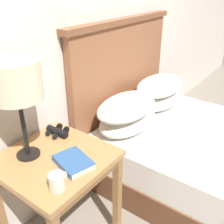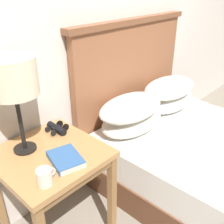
# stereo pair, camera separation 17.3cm
# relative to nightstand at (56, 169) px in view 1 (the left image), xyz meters

# --- Properties ---
(ground_plane) EXTENTS (20.00, 20.00, 0.00)m
(ground_plane) POSITION_rel_nightstand_xyz_m (0.72, -0.64, -0.58)
(ground_plane) COLOR gray
(ground_plane) RESTS_ON ground
(wall_back) EXTENTS (8.00, 0.06, 2.60)m
(wall_back) POSITION_rel_nightstand_xyz_m (0.72, 0.33, 0.72)
(wall_back) COLOR silver
(wall_back) RESTS_ON ground_plane
(nightstand) EXTENTS (0.58, 0.58, 0.67)m
(nightstand) POSITION_rel_nightstand_xyz_m (0.00, 0.00, 0.00)
(nightstand) COLOR #AD7A47
(nightstand) RESTS_ON ground_plane
(bed) EXTENTS (1.37, 2.02, 1.28)m
(bed) POSITION_rel_nightstand_xyz_m (1.06, -0.59, -0.28)
(bed) COLOR brown
(bed) RESTS_ON ground_plane
(table_lamp) EXTENTS (0.26, 0.26, 0.55)m
(table_lamp) POSITION_rel_nightstand_xyz_m (-0.08, 0.13, 0.53)
(table_lamp) COLOR black
(table_lamp) RESTS_ON nightstand
(book_on_nightstand) EXTENTS (0.20, 0.24, 0.03)m
(book_on_nightstand) POSITION_rel_nightstand_xyz_m (0.01, -0.13, 0.11)
(book_on_nightstand) COLOR silver
(book_on_nightstand) RESTS_ON nightstand
(binoculars_pair) EXTENTS (0.14, 0.16, 0.05)m
(binoculars_pair) POSITION_rel_nightstand_xyz_m (0.17, 0.16, 0.11)
(binoculars_pair) COLOR black
(binoculars_pair) RESTS_ON nightstand
(coffee_mug) EXTENTS (0.10, 0.08, 0.08)m
(coffee_mug) POSITION_rel_nightstand_xyz_m (-0.16, -0.20, 0.13)
(coffee_mug) COLOR silver
(coffee_mug) RESTS_ON nightstand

